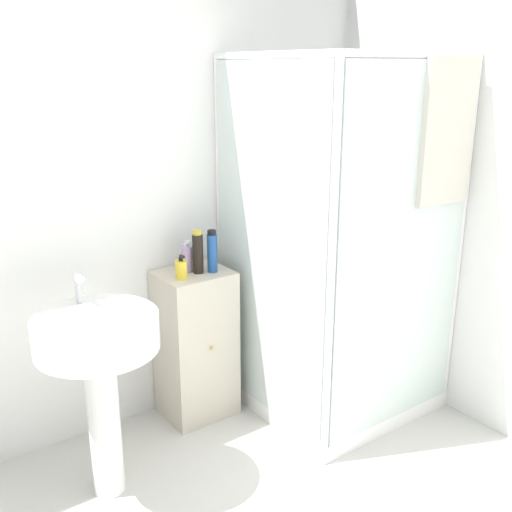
# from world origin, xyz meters

# --- Properties ---
(wall_back) EXTENTS (6.40, 0.06, 2.50)m
(wall_back) POSITION_xyz_m (0.00, 1.70, 1.25)
(wall_back) COLOR white
(wall_back) RESTS_ON ground_plane
(shower_enclosure) EXTENTS (0.94, 0.97, 1.91)m
(shower_enclosure) POSITION_xyz_m (1.15, 1.11, 0.51)
(shower_enclosure) COLOR white
(shower_enclosure) RESTS_ON ground_plane
(vanity_cabinet) EXTENTS (0.37, 0.34, 0.83)m
(vanity_cabinet) POSITION_xyz_m (0.48, 1.51, 0.41)
(vanity_cabinet) COLOR beige
(vanity_cabinet) RESTS_ON ground_plane
(sink) EXTENTS (0.52, 0.52, 0.99)m
(sink) POSITION_xyz_m (-0.18, 1.18, 0.68)
(sink) COLOR white
(sink) RESTS_ON ground_plane
(soap_dispenser) EXTENTS (0.06, 0.06, 0.13)m
(soap_dispenser) POSITION_xyz_m (0.38, 1.45, 0.88)
(soap_dispenser) COLOR yellow
(soap_dispenser) RESTS_ON vanity_cabinet
(shampoo_bottle_tall_black) EXTENTS (0.05, 0.05, 0.23)m
(shampoo_bottle_tall_black) POSITION_xyz_m (0.50, 1.48, 0.94)
(shampoo_bottle_tall_black) COLOR black
(shampoo_bottle_tall_black) RESTS_ON vanity_cabinet
(shampoo_bottle_blue) EXTENTS (0.05, 0.05, 0.22)m
(shampoo_bottle_blue) POSITION_xyz_m (0.57, 1.45, 0.94)
(shampoo_bottle_blue) COLOR #1E4C93
(shampoo_bottle_blue) RESTS_ON vanity_cabinet
(lotion_bottle_white) EXTENTS (0.06, 0.06, 0.17)m
(lotion_bottle_white) POSITION_xyz_m (0.47, 1.54, 0.90)
(lotion_bottle_white) COLOR #B299C6
(lotion_bottle_white) RESTS_ON vanity_cabinet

